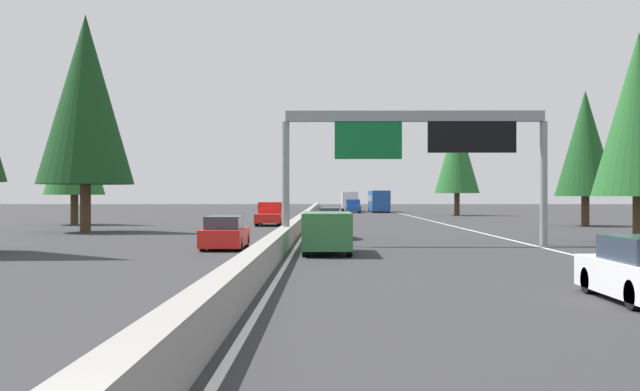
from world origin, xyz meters
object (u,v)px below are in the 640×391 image
sign_gantry_overhead (418,138)px  conifer_right_mid (585,143)px  sedan_mid_left (331,226)px  box_truck_distant_a (350,201)px  conifer_left_near (85,100)px  oncoming_near (225,234)px  conifer_right_far (457,154)px  minivan_far_right (327,231)px  oncoming_far (270,214)px  sedan_near_center (329,218)px  conifer_right_near (639,114)px  pickup_far_center (353,206)px  bus_far_left (379,200)px  conifer_left_mid (74,142)px

sign_gantry_overhead → conifer_right_mid: conifer_right_mid is taller
sign_gantry_overhead → sedan_mid_left: (5.98, 4.15, -4.43)m
box_truck_distant_a → conifer_left_near: (-70.72, 19.28, 7.04)m
oncoming_near → conifer_right_far: conifer_right_far is taller
sign_gantry_overhead → conifer_left_near: size_ratio=0.89×
sign_gantry_overhead → minivan_far_right: sign_gantry_overhead is taller
sign_gantry_overhead → oncoming_far: 27.33m
sedan_near_center → conifer_right_near: size_ratio=0.41×
conifer_right_near → pickup_far_center: bearing=9.8°
oncoming_near → sign_gantry_overhead: bearing=105.8°
box_truck_distant_a → oncoming_near: size_ratio=1.93×
box_truck_distant_a → bus_far_left: (-7.80, -4.02, 0.11)m
minivan_far_right → sedan_mid_left: 11.34m
sedan_near_center → sign_gantry_overhead: bearing=-168.9°
conifer_right_mid → oncoming_near: bearing=137.2°
minivan_far_right → conifer_left_near: size_ratio=0.35×
sedan_mid_left → conifer_right_near: conifer_right_near is taller
box_truck_distant_a → sedan_mid_left: size_ratio=1.93×
conifer_left_mid → sedan_near_center: bearing=-104.2°
minivan_far_right → conifer_right_near: (7.75, -15.80, 5.54)m
bus_far_left → minivan_far_right: bearing=174.7°
sign_gantry_overhead → oncoming_near: bearing=105.8°
pickup_far_center → sedan_mid_left: bearing=177.0°
minivan_far_right → conifer_left_mid: size_ratio=0.45×
oncoming_far → conifer_left_mid: conifer_left_mid is taller
sign_gantry_overhead → conifer_right_near: conifer_right_near is taller
bus_far_left → oncoming_far: 52.44m
box_truck_distant_a → conifer_right_near: (-81.93, -12.29, 4.88)m
sign_gantry_overhead → conifer_left_near: bearing=56.0°
conifer_right_mid → conifer_left_mid: bearing=86.6°
oncoming_near → conifer_right_mid: size_ratio=0.41×
pickup_far_center → conifer_right_near: (-70.14, -12.12, 5.58)m
oncoming_near → conifer_right_near: 21.74m
oncoming_far → sedan_mid_left: bearing=13.8°
conifer_left_near → conifer_right_far: bearing=-35.8°
pickup_far_center → conifer_left_mid: 52.27m
sign_gantry_overhead → conifer_right_far: size_ratio=1.04×
conifer_left_mid → conifer_left_near: bearing=-159.4°
sedan_mid_left → conifer_left_near: 19.41m
conifer_right_mid → conifer_right_near: bearing=168.5°
conifer_left_near → conifer_right_mid: bearing=-73.5°
sedan_near_center → conifer_left_near: 19.46m
sign_gantry_overhead → box_truck_distant_a: bearing=0.6°
conifer_left_near → oncoming_far: bearing=-43.3°
bus_far_left → oncoming_far: size_ratio=2.05×
conifer_left_mid → box_truck_distant_a: bearing=-22.8°
oncoming_near → conifer_left_near: conifer_left_near is taller
box_truck_distant_a → conifer_left_near: 73.64m
oncoming_far → conifer_right_mid: 25.48m
bus_far_left → conifer_right_far: 21.68m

